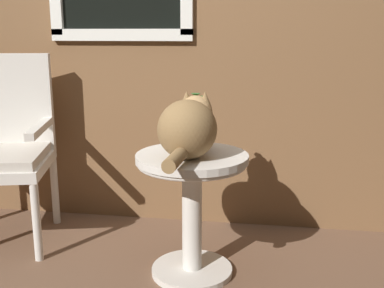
% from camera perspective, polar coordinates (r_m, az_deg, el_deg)
% --- Properties ---
extents(ground_plane, '(6.00, 6.00, 0.00)m').
position_cam_1_polar(ground_plane, '(2.38, -7.59, -16.37)').
color(ground_plane, brown).
extents(back_wall, '(4.00, 0.07, 2.60)m').
position_cam_1_polar(back_wall, '(2.88, -3.69, 15.94)').
color(back_wall, brown).
rests_on(back_wall, ground_plane).
extents(wicker_side_table, '(0.54, 0.54, 0.62)m').
position_cam_1_polar(wicker_side_table, '(2.28, 0.00, -5.84)').
color(wicker_side_table, silver).
rests_on(wicker_side_table, ground_plane).
extents(wicker_chair, '(0.67, 0.67, 1.06)m').
position_cam_1_polar(wicker_chair, '(2.89, -22.28, 0.22)').
color(wicker_chair, silver).
rests_on(wicker_chair, ground_plane).
extents(cat, '(0.29, 0.60, 0.29)m').
position_cam_1_polar(cat, '(2.15, -0.42, 2.10)').
color(cat, olive).
rests_on(cat, wicker_side_table).
extents(pewter_vase_with_ivy, '(0.13, 0.13, 0.27)m').
position_cam_1_polar(pewter_vase_with_ivy, '(2.34, 0.79, 1.77)').
color(pewter_vase_with_ivy, '#99999E').
rests_on(pewter_vase_with_ivy, wicker_side_table).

